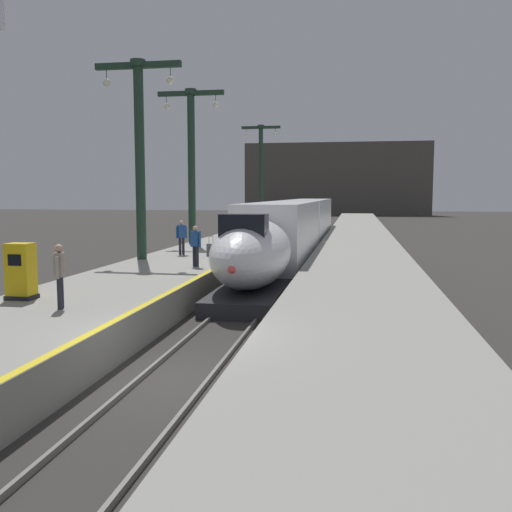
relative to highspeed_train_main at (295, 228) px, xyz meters
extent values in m
plane|color=#33302D|center=(0.00, -24.60, -1.92)|extent=(260.00, 260.00, 0.00)
cube|color=gray|center=(-4.05, 0.15, -1.40)|extent=(4.80, 110.00, 1.05)
cube|color=gray|center=(4.05, 0.15, -1.40)|extent=(4.80, 110.00, 1.05)
cube|color=yellow|center=(-1.77, 0.15, -0.87)|extent=(0.20, 107.80, 0.01)
cube|color=slate|center=(-0.75, 2.90, -1.86)|extent=(0.08, 110.00, 0.12)
cube|color=slate|center=(0.75, 2.90, -1.86)|extent=(0.08, 110.00, 0.12)
ellipsoid|color=silver|center=(0.00, -15.09, -0.09)|extent=(2.78, 7.53, 2.56)
cube|color=#28282D|center=(0.00, -15.47, -1.65)|extent=(2.46, 6.40, 0.55)
cube|color=black|center=(0.00, -16.78, 0.98)|extent=(1.59, 1.00, 0.90)
sphere|color=#F24C4C|center=(0.00, -18.77, -0.24)|extent=(0.28, 0.28, 0.28)
cube|color=silver|center=(0.00, -5.83, 0.15)|extent=(2.90, 14.00, 3.05)
cube|color=black|center=(-1.42, -5.83, 0.70)|extent=(0.04, 11.90, 0.80)
cube|color=black|center=(1.42, -5.83, 0.70)|extent=(0.04, 11.90, 0.80)
cube|color=silver|center=(0.00, -5.83, -1.12)|extent=(2.92, 13.30, 0.24)
cube|color=black|center=(0.00, -10.31, -1.64)|extent=(2.03, 2.20, 0.56)
cube|color=black|center=(0.00, -1.35, -1.64)|extent=(2.03, 2.20, 0.56)
cube|color=silver|center=(0.00, 10.77, 0.15)|extent=(2.90, 18.00, 3.05)
cube|color=black|center=(-1.42, 10.77, 0.70)|extent=(0.04, 15.84, 0.80)
cube|color=black|center=(1.42, 10.77, 0.70)|extent=(0.04, 15.84, 0.80)
cube|color=black|center=(0.00, 4.65, -1.64)|extent=(2.03, 2.20, 0.56)
cube|color=black|center=(0.00, 16.89, -1.64)|extent=(2.03, 2.20, 0.56)
cylinder|color=#1E3828|center=(-5.90, -11.14, 3.60)|extent=(0.44, 0.44, 8.94)
cylinder|color=#1E3828|center=(-5.90, -11.14, 7.92)|extent=(0.68, 0.68, 0.30)
cube|color=#1E3828|center=(-5.90, -11.14, 7.82)|extent=(4.00, 0.24, 0.28)
cylinder|color=#1E3828|center=(-7.40, -11.14, 7.47)|extent=(0.03, 0.03, 0.60)
sphere|color=#EFEACC|center=(-7.40, -11.14, 7.12)|extent=(0.36, 0.36, 0.36)
cylinder|color=#1E3828|center=(-4.40, -11.14, 7.47)|extent=(0.03, 0.03, 0.60)
sphere|color=#EFEACC|center=(-4.40, -11.14, 7.12)|extent=(0.36, 0.36, 0.36)
cylinder|color=#1E3828|center=(-5.90, -2.79, 3.69)|extent=(0.44, 0.44, 9.13)
cylinder|color=#1E3828|center=(-5.90, -2.79, 8.11)|extent=(0.68, 0.68, 0.30)
cube|color=#1E3828|center=(-5.90, -2.79, 8.01)|extent=(4.00, 0.24, 0.28)
cylinder|color=#1E3828|center=(-7.40, -2.79, 7.66)|extent=(0.03, 0.03, 0.60)
sphere|color=#EFEACC|center=(-7.40, -2.79, 7.31)|extent=(0.36, 0.36, 0.36)
cylinder|color=#1E3828|center=(-4.40, -2.79, 7.66)|extent=(0.03, 0.03, 0.60)
sphere|color=#EFEACC|center=(-4.40, -2.79, 7.31)|extent=(0.36, 0.36, 0.36)
cylinder|color=#1E3828|center=(-5.90, 22.63, 4.13)|extent=(0.44, 0.44, 10.01)
cylinder|color=#1E3828|center=(-5.90, 22.63, 8.99)|extent=(0.68, 0.68, 0.30)
cube|color=#1E3828|center=(-5.90, 22.63, 8.89)|extent=(4.00, 0.24, 0.28)
cylinder|color=#1E3828|center=(-7.40, 22.63, 8.54)|extent=(0.03, 0.03, 0.60)
sphere|color=#EFEACC|center=(-7.40, 22.63, 8.19)|extent=(0.36, 0.36, 0.36)
cylinder|color=#1E3828|center=(-4.40, 22.63, 8.54)|extent=(0.03, 0.03, 0.60)
sphere|color=#EFEACC|center=(-4.40, 22.63, 8.19)|extent=(0.36, 0.36, 0.36)
cylinder|color=#23232D|center=(-4.70, -9.10, -0.45)|extent=(0.13, 0.13, 0.85)
cylinder|color=#23232D|center=(-4.57, -8.99, -0.45)|extent=(0.13, 0.13, 0.85)
cube|color=#1E478C|center=(-4.64, -9.05, 0.29)|extent=(0.43, 0.41, 0.62)
cylinder|color=#1E478C|center=(-4.82, -9.20, 0.24)|extent=(0.09, 0.09, 0.58)
cylinder|color=#1E478C|center=(-4.45, -8.90, 0.24)|extent=(0.09, 0.09, 0.58)
sphere|color=tan|center=(-4.64, -9.05, 0.71)|extent=(0.22, 0.22, 0.22)
cylinder|color=#23232D|center=(-3.73, -22.61, -0.45)|extent=(0.13, 0.13, 0.85)
cylinder|color=#23232D|center=(-3.78, -22.45, -0.45)|extent=(0.13, 0.13, 0.85)
cube|color=gray|center=(-3.75, -22.53, 0.29)|extent=(0.31, 0.42, 0.62)
cylinder|color=gray|center=(-3.69, -22.76, 0.24)|extent=(0.09, 0.09, 0.58)
cylinder|color=gray|center=(-3.82, -22.30, 0.24)|extent=(0.09, 0.09, 0.58)
sphere|color=tan|center=(-3.75, -22.53, 0.71)|extent=(0.22, 0.22, 0.22)
cylinder|color=#23232D|center=(-2.59, -13.52, -0.45)|extent=(0.13, 0.13, 0.85)
cylinder|color=#23232D|center=(-2.75, -13.44, -0.45)|extent=(0.13, 0.13, 0.85)
cube|color=#1E478C|center=(-2.67, -13.48, 0.29)|extent=(0.44, 0.37, 0.62)
cylinder|color=#1E478C|center=(-2.46, -13.59, 0.24)|extent=(0.09, 0.09, 0.58)
cylinder|color=#1E478C|center=(-2.88, -13.37, 0.24)|extent=(0.09, 0.09, 0.58)
sphere|color=tan|center=(-2.67, -13.48, 0.71)|extent=(0.22, 0.22, 0.22)
cube|color=#4C4C51|center=(-3.06, -9.41, -0.57)|extent=(0.40, 0.22, 0.60)
cylinder|color=#262628|center=(-3.16, -9.41, -0.09)|extent=(0.02, 0.02, 0.36)
cylinder|color=#262628|center=(-2.96, -9.41, -0.09)|extent=(0.02, 0.02, 0.36)
cube|color=#262628|center=(-3.06, -9.41, 0.10)|extent=(0.22, 0.03, 0.02)
cube|color=yellow|center=(-5.55, -21.43, -0.07)|extent=(0.70, 0.56, 1.60)
cube|color=black|center=(-5.55, -21.72, 0.28)|extent=(0.40, 0.02, 0.32)
cube|color=black|center=(-5.55, -21.43, -0.81)|extent=(0.76, 0.62, 0.12)
cube|color=#4C4742|center=(0.00, 77.40, 5.08)|extent=(36.00, 2.00, 14.00)
camera|label=1|loc=(3.79, -36.22, 2.10)|focal=40.36mm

